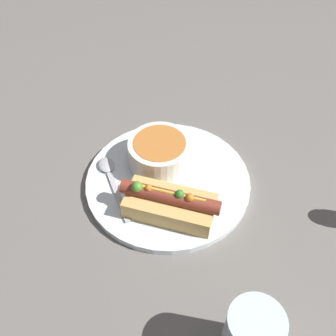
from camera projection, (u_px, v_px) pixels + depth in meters
name	position (u px, v px, depth m)	size (l,w,h in m)	color
ground_plane	(168.00, 183.00, 0.70)	(4.00, 4.00, 0.00)	slate
dinner_plate	(168.00, 181.00, 0.70)	(0.29, 0.29, 0.01)	white
hot_dog	(167.00, 204.00, 0.63)	(0.16, 0.11, 0.06)	#DBAD60
soup_bowl	(160.00, 152.00, 0.70)	(0.11, 0.11, 0.05)	silver
spoon	(110.00, 174.00, 0.70)	(0.07, 0.15, 0.01)	#B7B7BC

